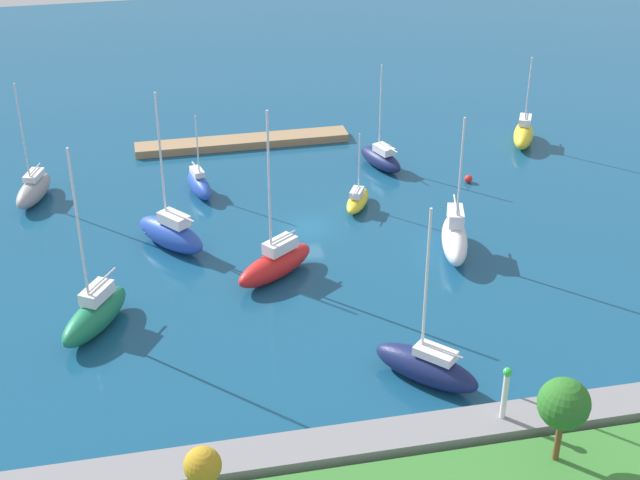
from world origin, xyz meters
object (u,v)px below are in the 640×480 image
object	(u,v)px
mooring_buoy_red	(468,179)
sailboat_yellow_west_end	(524,134)
sailboat_blue_along_channel	(171,233)
sailboat_red_far_south	(275,263)
sailboat_blue_center_basin	(199,184)
sailboat_green_inner_mooring	(95,314)
park_tree_west	(203,467)
pier_dock	(242,142)
sailboat_yellow_off_beacon	(358,200)
sailboat_white_east_end	(455,238)
park_tree_center	(564,404)
sailboat_navy_near_pier	(426,366)
sailboat_navy_far_north	(381,158)
sailboat_gray_outer_mooring	(34,189)
harbor_beacon	(505,389)

from	to	relation	value
mooring_buoy_red	sailboat_yellow_west_end	bearing A→B (deg)	-138.99
mooring_buoy_red	sailboat_blue_along_channel	bearing A→B (deg)	13.33
sailboat_red_far_south	sailboat_yellow_west_end	xyz separation A→B (m)	(-29.80, -20.92, -0.10)
sailboat_blue_center_basin	sailboat_green_inner_mooring	size ratio (longest dim) A/B	0.55
sailboat_blue_center_basin	park_tree_west	bearing A→B (deg)	-17.45
pier_dock	sailboat_blue_center_basin	size ratio (longest dim) A/B	2.77
sailboat_red_far_south	sailboat_yellow_west_end	size ratio (longest dim) A/B	1.50
sailboat_red_far_south	sailboat_blue_along_channel	size ratio (longest dim) A/B	1.04
park_tree_west	sailboat_yellow_off_beacon	distance (m)	40.32
pier_dock	sailboat_green_inner_mooring	distance (m)	34.68
park_tree_west	sailboat_blue_center_basin	distance (m)	42.24
sailboat_white_east_end	sailboat_green_inner_mooring	distance (m)	29.69
sailboat_red_far_south	sailboat_blue_center_basin	bearing A→B (deg)	-110.17
park_tree_center	sailboat_navy_near_pier	size ratio (longest dim) A/B	0.43
park_tree_center	sailboat_navy_near_pier	xyz separation A→B (m)	(4.62, -10.22, -4.13)
sailboat_red_far_south	park_tree_center	bearing A→B (deg)	79.75
sailboat_navy_far_north	sailboat_navy_near_pier	size ratio (longest dim) A/B	0.81
sailboat_navy_far_north	sailboat_navy_near_pier	bearing A→B (deg)	149.53
sailboat_red_far_south	sailboat_gray_outer_mooring	world-z (taller)	sailboat_red_far_south
sailboat_blue_along_channel	sailboat_green_inner_mooring	bearing A→B (deg)	112.30
park_tree_west	sailboat_green_inner_mooring	xyz separation A→B (m)	(5.95, -21.23, -3.38)
harbor_beacon	sailboat_blue_along_channel	size ratio (longest dim) A/B	0.27
sailboat_white_east_end	sailboat_yellow_off_beacon	bearing A→B (deg)	-134.13
pier_dock	sailboat_navy_near_pier	size ratio (longest dim) A/B	1.70
sailboat_blue_center_basin	sailboat_yellow_west_end	bearing A→B (deg)	85.39
harbor_beacon	sailboat_yellow_off_beacon	xyz separation A→B (m)	(1.23, -32.05, -2.88)
mooring_buoy_red	park_tree_west	bearing A→B (deg)	53.26
sailboat_gray_outer_mooring	sailboat_navy_near_pier	distance (m)	43.14
sailboat_blue_along_channel	mooring_buoy_red	world-z (taller)	sailboat_blue_along_channel
sailboat_red_far_south	sailboat_navy_near_pier	world-z (taller)	sailboat_red_far_south
harbor_beacon	sailboat_gray_outer_mooring	size ratio (longest dim) A/B	0.32
sailboat_yellow_off_beacon	sailboat_navy_far_north	bearing A→B (deg)	-0.30
sailboat_blue_along_channel	sailboat_white_east_end	bearing A→B (deg)	-142.55
pier_dock	sailboat_gray_outer_mooring	bearing A→B (deg)	22.89
sailboat_navy_far_north	sailboat_gray_outer_mooring	distance (m)	33.31
park_tree_west	sailboat_navy_far_north	bearing A→B (deg)	-116.27
pier_dock	sailboat_white_east_end	bearing A→B (deg)	118.55
harbor_beacon	sailboat_green_inner_mooring	distance (m)	30.09
harbor_beacon	sailboat_blue_center_basin	distance (m)	40.81
sailboat_blue_center_basin	sailboat_green_inner_mooring	world-z (taller)	sailboat_green_inner_mooring
park_tree_center	park_tree_west	xyz separation A→B (m)	(20.43, 0.15, -0.64)
sailboat_red_far_south	mooring_buoy_red	xyz separation A→B (m)	(-21.07, -13.32, -0.92)
sailboat_navy_near_pier	sailboat_gray_outer_mooring	bearing A→B (deg)	-4.17
sailboat_navy_near_pier	sailboat_yellow_west_end	world-z (taller)	sailboat_navy_near_pier
harbor_beacon	park_tree_west	distance (m)	19.14
sailboat_navy_near_pier	mooring_buoy_red	bearing A→B (deg)	-68.41
sailboat_blue_center_basin	sailboat_yellow_west_end	xyz separation A→B (m)	(-34.34, -4.79, 0.17)
sailboat_navy_far_north	sailboat_yellow_off_beacon	bearing A→B (deg)	131.10
sailboat_white_east_end	sailboat_gray_outer_mooring	bearing A→B (deg)	-101.61
sailboat_yellow_off_beacon	sailboat_green_inner_mooring	xyz separation A→B (m)	(23.39, 14.91, 0.56)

